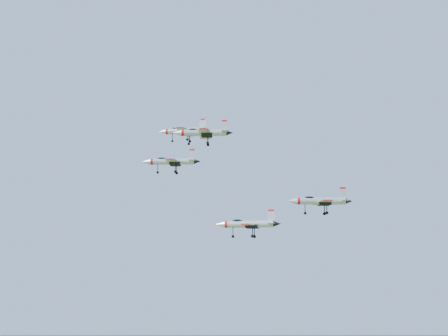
# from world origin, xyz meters

# --- Properties ---
(jet_lead) EXTENTS (12.59, 10.32, 3.38)m
(jet_lead) POSITION_xyz_m (-11.98, 15.79, 155.15)
(jet_lead) COLOR silver
(jet_left_high) EXTENTS (12.46, 10.44, 3.34)m
(jet_left_high) POSITION_xyz_m (-11.02, 2.35, 145.87)
(jet_left_high) COLOR silver
(jet_right_high) EXTENTS (10.68, 8.98, 2.87)m
(jet_right_high) POSITION_xyz_m (0.83, -18.05, 147.58)
(jet_right_high) COLOR silver
(jet_left_low) EXTENTS (12.93, 10.93, 3.49)m
(jet_left_low) POSITION_xyz_m (19.83, 1.60, 136.91)
(jet_left_low) COLOR silver
(jet_right_low) EXTENTS (11.53, 9.45, 3.09)m
(jet_right_low) POSITION_xyz_m (8.33, -15.60, 131.66)
(jet_right_low) COLOR silver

